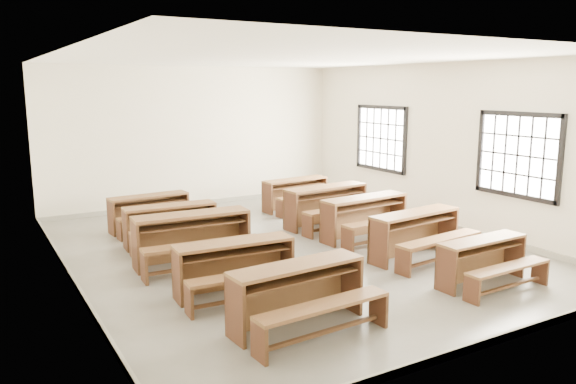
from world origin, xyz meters
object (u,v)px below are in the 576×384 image
desk_set_3 (171,222)px  desk_set_9 (297,192)px  desk_set_2 (193,235)px  desk_set_8 (328,203)px  desk_set_4 (150,210)px  desk_set_6 (417,232)px  desk_set_0 (299,291)px  desk_set_1 (236,264)px  desk_set_5 (484,258)px  desk_set_7 (366,214)px

desk_set_3 → desk_set_9: (3.38, 1.37, -0.01)m
desk_set_2 → desk_set_8: desk_set_2 is taller
desk_set_2 → desk_set_3: (0.05, 1.22, -0.06)m
desk_set_4 → desk_set_6: bearing=-55.2°
desk_set_0 → desk_set_1: desk_set_0 is taller
desk_set_5 → desk_set_2: bearing=136.1°
desk_set_8 → desk_set_3: bearing=170.8°
desk_set_4 → desk_set_5: bearing=-63.6°
desk_set_5 → desk_set_8: (-0.00, 3.89, 0.08)m
desk_set_3 → desk_set_2: bearing=-89.1°
desk_set_5 → desk_set_7: desk_set_7 is taller
desk_set_0 → desk_set_2: 2.83m
desk_set_6 → desk_set_7: (0.03, 1.36, 0.01)m
desk_set_3 → desk_set_4: (-0.01, 1.23, -0.02)m
desk_set_1 → desk_set_5: bearing=-20.4°
desk_set_3 → desk_set_7: 3.49m
desk_set_4 → desk_set_9: bearing=-1.7°
desk_set_0 → desk_set_2: bearing=91.0°
desk_set_5 → desk_set_8: bearing=88.4°
desk_set_2 → desk_set_4: 2.45m
desk_set_4 → desk_set_0: bearing=-92.2°
desk_set_1 → desk_set_4: 3.95m
desk_set_1 → desk_set_9: desk_set_1 is taller
desk_set_0 → desk_set_3: size_ratio=1.05×
desk_set_0 → desk_set_8: (2.97, 3.81, 0.03)m
desk_set_5 → desk_set_9: bearing=85.8°
desk_set_0 → desk_set_7: desk_set_7 is taller
desk_set_1 → desk_set_5: 3.46m
desk_set_2 → desk_set_3: 1.22m
desk_set_1 → desk_set_8: desk_set_8 is taller
desk_set_1 → desk_set_3: (0.02, 2.72, -0.01)m
desk_set_6 → desk_set_2: bearing=148.9°
desk_set_9 → desk_set_0: bearing=-126.6°
desk_set_7 → desk_set_9: desk_set_7 is taller
desk_set_1 → desk_set_8: bearing=41.7°
desk_set_3 → desk_set_6: desk_set_6 is taller
desk_set_5 → desk_set_1: bearing=154.4°
desk_set_0 → desk_set_2: desk_set_2 is taller
desk_set_5 → desk_set_7: 2.75m
desk_set_0 → desk_set_1: size_ratio=1.03×
desk_set_3 → desk_set_4: bearing=93.8°
desk_set_1 → desk_set_9: 5.32m
desk_set_3 → desk_set_4: size_ratio=1.04×
desk_set_3 → desk_set_5: size_ratio=1.11×
desk_set_0 → desk_set_6: (3.02, 1.31, 0.01)m
desk_set_3 → desk_set_9: size_ratio=1.00×
desk_set_8 → desk_set_9: size_ratio=1.13×
desk_set_8 → desk_set_7: bearing=-91.4°
desk_set_2 → desk_set_9: bearing=40.4°
desk_set_4 → desk_set_5: (3.15, -5.35, -0.02)m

